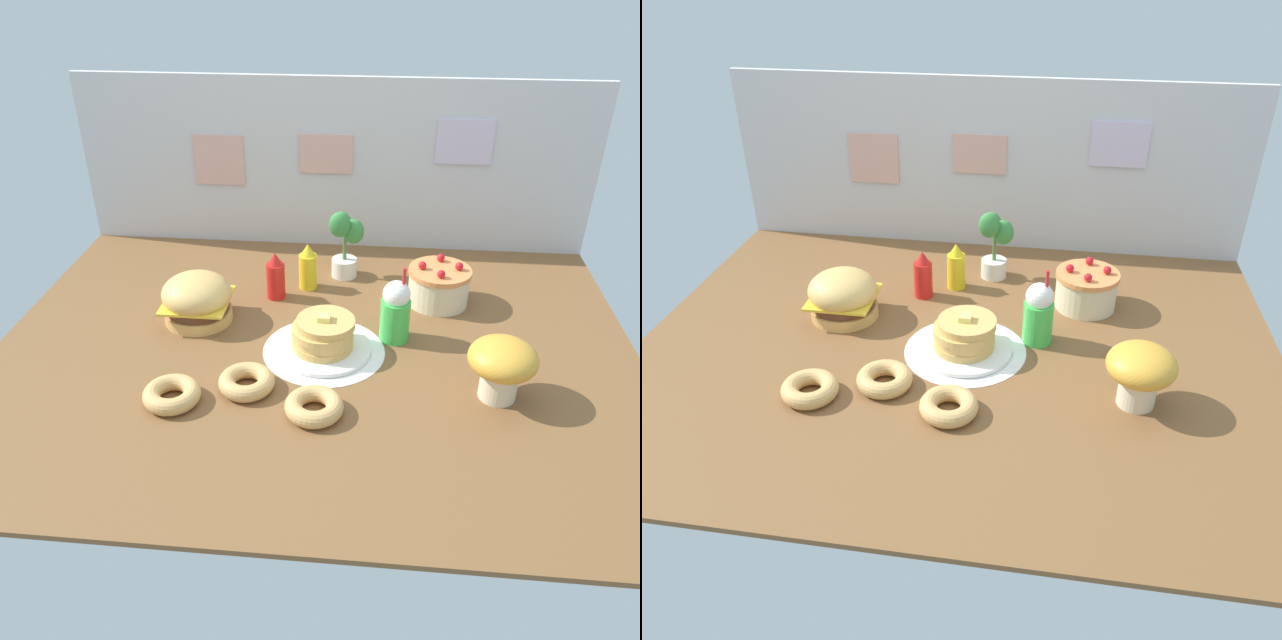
{
  "view_description": "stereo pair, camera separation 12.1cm",
  "coord_description": "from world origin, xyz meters",
  "views": [
    {
      "loc": [
        0.22,
        -2.01,
        1.37
      ],
      "look_at": [
        0.02,
        0.01,
        0.11
      ],
      "focal_mm": 35.5,
      "sensor_mm": 36.0,
      "label": 1
    },
    {
      "loc": [
        0.34,
        -1.99,
        1.37
      ],
      "look_at": [
        0.02,
        0.01,
        0.11
      ],
      "focal_mm": 35.5,
      "sensor_mm": 36.0,
      "label": 2
    }
  ],
  "objects": [
    {
      "name": "cream_soda_cup",
      "position": [
        0.31,
        0.09,
        0.12
      ],
      "size": [
        0.12,
        0.12,
        0.32
      ],
      "color": "green",
      "rests_on": "ground_plane"
    },
    {
      "name": "ground_plane",
      "position": [
        0.0,
        0.0,
        -0.01
      ],
      "size": [
        2.46,
        1.91,
        0.02
      ],
      "primitive_type": "cube",
      "color": "brown"
    },
    {
      "name": "layer_cake",
      "position": [
        0.49,
        0.39,
        0.08
      ],
      "size": [
        0.26,
        0.26,
        0.19
      ],
      "color": "beige",
      "rests_on": "ground_plane"
    },
    {
      "name": "burger",
      "position": [
        -0.49,
        0.16,
        0.1
      ],
      "size": [
        0.28,
        0.28,
        0.2
      ],
      "color": "#DBA859",
      "rests_on": "ground_plane"
    },
    {
      "name": "ketchup_bottle",
      "position": [
        -0.2,
        0.37,
        0.1
      ],
      "size": [
        0.08,
        0.08,
        0.21
      ],
      "color": "red",
      "rests_on": "ground_plane"
    },
    {
      "name": "pancake_stack",
      "position": [
        0.04,
        -0.02,
        0.06
      ],
      "size": [
        0.36,
        0.36,
        0.16
      ],
      "color": "white",
      "rests_on": "doily_mat"
    },
    {
      "name": "mustard_bottle",
      "position": [
        -0.07,
        0.47,
        0.1
      ],
      "size": [
        0.08,
        0.08,
        0.21
      ],
      "color": "yellow",
      "rests_on": "ground_plane"
    },
    {
      "name": "doily_mat",
      "position": [
        0.04,
        -0.02,
        0.0
      ],
      "size": [
        0.47,
        0.47,
        0.0
      ],
      "primitive_type": "cylinder",
      "color": "white",
      "rests_on": "ground_plane"
    },
    {
      "name": "back_wall",
      "position": [
        -0.0,
        0.95,
        0.41
      ],
      "size": [
        2.46,
        0.04,
        0.82
      ],
      "color": "silver",
      "rests_on": "ground_plane"
    },
    {
      "name": "donut_chocolate",
      "position": [
        -0.21,
        -0.28,
        0.03
      ],
      "size": [
        0.2,
        0.2,
        0.06
      ],
      "color": "tan",
      "rests_on": "ground_plane"
    },
    {
      "name": "donut_pink_glaze",
      "position": [
        -0.45,
        -0.37,
        0.03
      ],
      "size": [
        0.2,
        0.2,
        0.06
      ],
      "color": "tan",
      "rests_on": "ground_plane"
    },
    {
      "name": "potted_plant",
      "position": [
        0.08,
        0.6,
        0.17
      ],
      "size": [
        0.16,
        0.12,
        0.32
      ],
      "color": "white",
      "rests_on": "ground_plane"
    },
    {
      "name": "donut_vanilla",
      "position": [
        0.04,
        -0.39,
        0.03
      ],
      "size": [
        0.2,
        0.2,
        0.06
      ],
      "color": "tan",
      "rests_on": "ground_plane"
    },
    {
      "name": "mushroom_stool",
      "position": [
        0.66,
        -0.24,
        0.14
      ],
      "size": [
        0.23,
        0.23,
        0.22
      ],
      "color": "beige",
      "rests_on": "ground_plane"
    }
  ]
}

